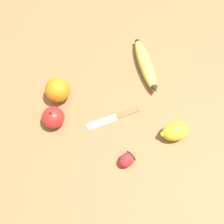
{
  "coord_description": "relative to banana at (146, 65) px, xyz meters",
  "views": [
    {
      "loc": [
        0.29,
        0.29,
        0.77
      ],
      "look_at": [
        0.09,
        0.03,
        0.03
      ],
      "focal_mm": 42.0,
      "sensor_mm": 36.0,
      "label": 1
    }
  ],
  "objects": [
    {
      "name": "paring_knife",
      "position": [
        0.2,
        0.08,
        -0.02
      ],
      "size": [
        0.17,
        0.07,
        0.01
      ],
      "rotation": [
        0.0,
        0.0,
        4.4
      ],
      "color": "silver",
      "rests_on": "ground_plane"
    },
    {
      "name": "orange",
      "position": [
        0.29,
        -0.1,
        0.02
      ],
      "size": [
        0.08,
        0.08,
        0.08
      ],
      "color": "orange",
      "rests_on": "ground_plane"
    },
    {
      "name": "lemon",
      "position": [
        0.09,
        0.23,
        0.01
      ],
      "size": [
        0.1,
        0.09,
        0.06
      ],
      "rotation": [
        0.0,
        0.0,
        5.83
      ],
      "color": "yellow",
      "rests_on": "ground_plane"
    },
    {
      "name": "apple",
      "position": [
        0.35,
        -0.04,
        0.01
      ],
      "size": [
        0.07,
        0.07,
        0.08
      ],
      "color": "red",
      "rests_on": "ground_plane"
    },
    {
      "name": "banana",
      "position": [
        0.0,
        0.0,
        0.0
      ],
      "size": [
        0.13,
        0.21,
        0.04
      ],
      "rotation": [
        0.0,
        0.0,
        1.14
      ],
      "color": "#DBCC4C",
      "rests_on": "ground_plane"
    },
    {
      "name": "ground_plane",
      "position": [
        0.11,
        0.03,
        -0.02
      ],
      "size": [
        3.0,
        3.0,
        0.0
      ],
      "primitive_type": "plane",
      "color": "olive"
    },
    {
      "name": "strawberry",
      "position": [
        0.26,
        0.2,
        -0.0
      ],
      "size": [
        0.06,
        0.04,
        0.04
      ],
      "rotation": [
        0.0,
        0.0,
        3.2
      ],
      "color": "red",
      "rests_on": "ground_plane"
    }
  ]
}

